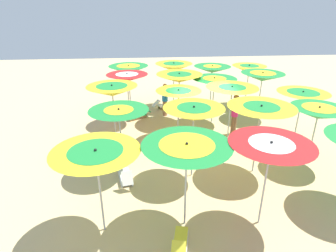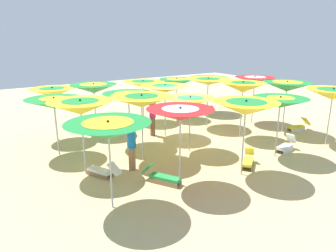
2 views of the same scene
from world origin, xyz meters
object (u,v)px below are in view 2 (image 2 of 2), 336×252
(beach_umbrella_0, at_px, (208,80))
(beach_umbrella_17, at_px, (246,108))
(beach_umbrella_6, at_px, (208,82))
(beach_umbrella_8, at_px, (129,97))
(lounger_0, at_px, (102,171))
(beach_umbrella_5, at_px, (255,80))
(beach_umbrella_13, at_px, (142,101))
(lounger_1, at_px, (298,126))
(beach_umbrella_7, at_px, (165,89))
(beach_umbrella_11, at_px, (243,87))
(beach_umbrella_12, at_px, (190,101))
(beachgoer_1, at_px, (132,145))
(beachgoer_0, at_px, (153,115))
(beach_umbrella_9, at_px, (54,103))
(beach_umbrella_16, at_px, (280,103))
(beach_umbrella_19, at_px, (108,130))
(beach_umbrella_2, at_px, (143,84))
(beach_umbrella_3, at_px, (94,89))
(beach_umbrella_10, at_px, (287,86))
(beach_umbrella_15, at_px, (333,94))
(beach_umbrella_18, at_px, (180,114))
(lounger_3, at_px, (248,161))
(beach_umbrella_4, at_px, (52,92))
(lounger_2, at_px, (286,146))
(beach_ball, at_px, (211,108))
(beach_umbrella_14, at_px, (81,107))
(beach_umbrella_1, at_px, (177,82))

(beach_umbrella_0, xyz_separation_m, beach_umbrella_17, (-7.36, 4.83, 0.30))
(beach_umbrella_6, distance_m, beach_umbrella_8, 4.64)
(lounger_0, bearing_deg, beach_umbrella_5, -103.82)
(beach_umbrella_13, distance_m, lounger_1, 8.48)
(beach_umbrella_7, bearing_deg, beach_umbrella_11, -127.24)
(beach_umbrella_12, bearing_deg, beachgoer_1, 97.42)
(beachgoer_0, bearing_deg, beach_umbrella_8, 169.15)
(beach_umbrella_12, bearing_deg, lounger_1, -96.37)
(beach_umbrella_5, height_order, beach_umbrella_17, beach_umbrella_17)
(beach_umbrella_9, relative_size, beach_umbrella_16, 0.97)
(beach_umbrella_7, distance_m, beach_umbrella_19, 6.40)
(beach_umbrella_2, relative_size, beach_umbrella_19, 0.93)
(beach_umbrella_3, distance_m, beach_umbrella_8, 2.63)
(lounger_0, relative_size, beachgoer_0, 0.70)
(beach_umbrella_10, distance_m, lounger_1, 2.21)
(beach_umbrella_12, height_order, beach_umbrella_15, beach_umbrella_15)
(beach_umbrella_18, relative_size, beachgoer_0, 1.32)
(beach_umbrella_13, bearing_deg, beach_umbrella_6, -67.07)
(lounger_3, height_order, beachgoer_1, beachgoer_1)
(beach_umbrella_6, bearing_deg, beach_umbrella_15, -154.06)
(beach_umbrella_13, xyz_separation_m, beach_umbrella_17, (-3.00, -2.06, 0.06))
(beach_umbrella_6, height_order, beach_umbrella_13, beach_umbrella_6)
(beach_umbrella_6, height_order, beachgoer_0, beach_umbrella_6)
(beach_umbrella_0, height_order, lounger_0, beach_umbrella_0)
(beach_umbrella_4, relative_size, beach_umbrella_13, 0.96)
(beach_umbrella_8, xyz_separation_m, lounger_2, (-4.09, -4.90, -1.86))
(beach_umbrella_5, distance_m, beach_umbrella_10, 2.04)
(lounger_3, bearing_deg, beach_umbrella_17, -10.57)
(beach_umbrella_11, height_order, beach_umbrella_16, beach_umbrella_11)
(beach_umbrella_9, bearing_deg, beach_umbrella_12, -119.11)
(beach_umbrella_4, xyz_separation_m, beach_ball, (0.46, -9.59, -1.96))
(beach_umbrella_3, relative_size, beach_umbrella_14, 0.94)
(beach_umbrella_8, height_order, beach_umbrella_10, beach_umbrella_10)
(beach_umbrella_5, height_order, beach_umbrella_16, beach_umbrella_5)
(lounger_1, bearing_deg, beach_umbrella_1, -43.21)
(beach_umbrella_15, bearing_deg, beach_umbrella_4, 52.90)
(beach_umbrella_11, bearing_deg, beach_umbrella_17, 134.17)
(beach_umbrella_14, bearing_deg, beach_umbrella_12, -93.46)
(beach_umbrella_6, bearing_deg, lounger_0, 111.53)
(lounger_2, xyz_separation_m, beach_ball, (7.11, -2.32, -0.05))
(beach_umbrella_2, xyz_separation_m, lounger_0, (-5.35, 4.56, -1.84))
(beach_umbrella_16, height_order, lounger_0, beach_umbrella_16)
(beach_umbrella_13, relative_size, beach_umbrella_19, 1.02)
(beach_umbrella_2, relative_size, beach_ball, 6.93)
(beach_umbrella_1, height_order, beach_umbrella_9, beach_umbrella_9)
(beach_umbrella_3, xyz_separation_m, beach_ball, (0.44, -7.72, -1.97))
(beach_umbrella_2, relative_size, beach_umbrella_16, 0.96)
(beach_umbrella_0, bearing_deg, beach_umbrella_8, 112.27)
(beach_umbrella_5, distance_m, lounger_0, 9.71)
(beach_umbrella_13, height_order, lounger_1, beach_umbrella_13)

